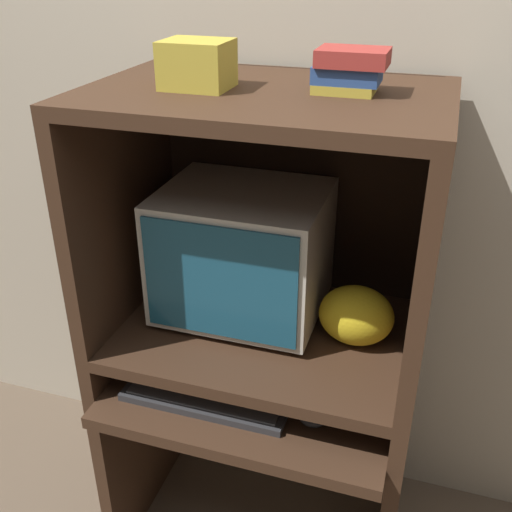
{
  "coord_description": "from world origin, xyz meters",
  "views": [
    {
      "loc": [
        0.41,
        -1.06,
        1.77
      ],
      "look_at": [
        -0.03,
        0.3,
        1.02
      ],
      "focal_mm": 42.0,
      "sensor_mm": 36.0,
      "label": 1
    }
  ],
  "objects_px": {
    "keyboard": "(206,398)",
    "storage_box": "(197,64)",
    "crt_monitor": "(243,252)",
    "snack_bag": "(356,315)",
    "book_stack": "(349,70)",
    "mouse": "(312,420)"
  },
  "relations": [
    {
      "from": "crt_monitor",
      "to": "storage_box",
      "type": "bearing_deg",
      "value": -127.16
    },
    {
      "from": "snack_bag",
      "to": "storage_box",
      "type": "height_order",
      "value": "storage_box"
    },
    {
      "from": "keyboard",
      "to": "mouse",
      "type": "distance_m",
      "value": 0.29
    },
    {
      "from": "crt_monitor",
      "to": "storage_box",
      "type": "height_order",
      "value": "storage_box"
    },
    {
      "from": "mouse",
      "to": "book_stack",
      "type": "bearing_deg",
      "value": 91.05
    },
    {
      "from": "snack_bag",
      "to": "book_stack",
      "type": "xyz_separation_m",
      "value": [
        -0.07,
        0.01,
        0.64
      ]
    },
    {
      "from": "mouse",
      "to": "crt_monitor",
      "type": "bearing_deg",
      "value": 136.37
    },
    {
      "from": "book_stack",
      "to": "storage_box",
      "type": "relative_size",
      "value": 1.06
    },
    {
      "from": "snack_bag",
      "to": "keyboard",
      "type": "bearing_deg",
      "value": -149.26
    },
    {
      "from": "snack_bag",
      "to": "crt_monitor",
      "type": "bearing_deg",
      "value": 171.34
    },
    {
      "from": "keyboard",
      "to": "storage_box",
      "type": "relative_size",
      "value": 2.97
    },
    {
      "from": "crt_monitor",
      "to": "snack_bag",
      "type": "xyz_separation_m",
      "value": [
        0.34,
        -0.05,
        -0.11
      ]
    },
    {
      "from": "storage_box",
      "to": "crt_monitor",
      "type": "bearing_deg",
      "value": 52.84
    },
    {
      "from": "mouse",
      "to": "book_stack",
      "type": "relative_size",
      "value": 0.39
    },
    {
      "from": "crt_monitor",
      "to": "keyboard",
      "type": "distance_m",
      "value": 0.41
    },
    {
      "from": "mouse",
      "to": "storage_box",
      "type": "relative_size",
      "value": 0.41
    },
    {
      "from": "book_stack",
      "to": "storage_box",
      "type": "height_order",
      "value": "storage_box"
    },
    {
      "from": "crt_monitor",
      "to": "mouse",
      "type": "distance_m",
      "value": 0.49
    },
    {
      "from": "keyboard",
      "to": "book_stack",
      "type": "distance_m",
      "value": 0.92
    },
    {
      "from": "keyboard",
      "to": "snack_bag",
      "type": "distance_m",
      "value": 0.46
    },
    {
      "from": "keyboard",
      "to": "book_stack",
      "type": "height_order",
      "value": "book_stack"
    },
    {
      "from": "keyboard",
      "to": "storage_box",
      "type": "xyz_separation_m",
      "value": [
        -0.05,
        0.17,
        0.84
      ]
    }
  ]
}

